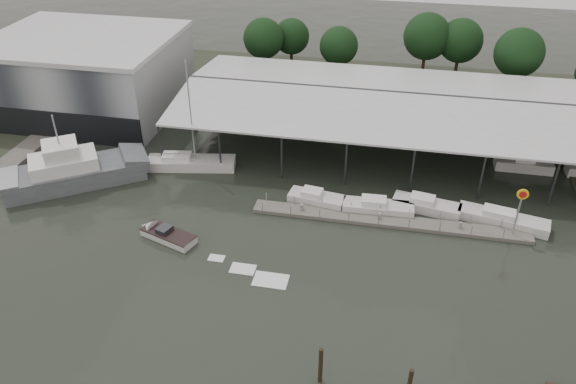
% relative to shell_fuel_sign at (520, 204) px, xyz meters
% --- Properties ---
extents(ground, '(200.00, 200.00, 0.00)m').
position_rel_shell_fuel_sign_xyz_m(ground, '(-27.00, -9.99, -3.93)').
color(ground, '#232922').
rests_on(ground, ground).
extents(land_strip_far, '(140.00, 30.00, 0.30)m').
position_rel_shell_fuel_sign_xyz_m(land_strip_far, '(-27.00, 32.01, -3.83)').
color(land_strip_far, '#32382A').
rests_on(land_strip_far, ground).
extents(land_strip_west, '(20.00, 40.00, 0.30)m').
position_rel_shell_fuel_sign_xyz_m(land_strip_west, '(-67.00, 20.01, -3.83)').
color(land_strip_west, '#32382A').
rests_on(land_strip_west, ground).
extents(storage_warehouse, '(24.50, 20.50, 10.50)m').
position_rel_shell_fuel_sign_xyz_m(storage_warehouse, '(-55.00, 19.95, 1.36)').
color(storage_warehouse, '#9EA3A9').
rests_on(storage_warehouse, ground).
extents(covered_boat_shed, '(58.24, 24.00, 6.96)m').
position_rel_shell_fuel_sign_xyz_m(covered_boat_shed, '(-10.00, 18.01, 2.20)').
color(covered_boat_shed, silver).
rests_on(covered_boat_shed, ground).
extents(trawler_dock, '(3.00, 18.00, 0.50)m').
position_rel_shell_fuel_sign_xyz_m(trawler_dock, '(-57.00, 4.01, -3.68)').
color(trawler_dock, slate).
rests_on(trawler_dock, ground).
extents(floating_dock, '(28.00, 2.00, 1.40)m').
position_rel_shell_fuel_sign_xyz_m(floating_dock, '(-12.00, 0.01, -3.72)').
color(floating_dock, slate).
rests_on(floating_dock, ground).
extents(shell_fuel_sign, '(1.10, 0.18, 5.55)m').
position_rel_shell_fuel_sign_xyz_m(shell_fuel_sign, '(0.00, 0.00, 0.00)').
color(shell_fuel_sign, gray).
rests_on(shell_fuel_sign, ground).
extents(grey_trawler, '(15.70, 12.92, 8.84)m').
position_rel_shell_fuel_sign_xyz_m(grey_trawler, '(-47.04, 0.98, -2.35)').
color(grey_trawler, slate).
rests_on(grey_trawler, ground).
extents(white_sailboat, '(10.60, 4.40, 13.43)m').
position_rel_shell_fuel_sign_xyz_m(white_sailboat, '(-35.64, 6.64, -3.28)').
color(white_sailboat, silver).
rests_on(white_sailboat, ground).
extents(speedboat_underway, '(16.72, 7.27, 2.00)m').
position_rel_shell_fuel_sign_xyz_m(speedboat_underway, '(-33.47, -6.78, -3.53)').
color(speedboat_underway, silver).
rests_on(speedboat_underway, ground).
extents(moored_cruiser_0, '(6.22, 3.05, 1.70)m').
position_rel_shell_fuel_sign_xyz_m(moored_cruiser_0, '(-19.83, 2.06, -3.31)').
color(moored_cruiser_0, silver).
rests_on(moored_cruiser_0, ground).
extents(moored_cruiser_1, '(7.40, 2.51, 1.70)m').
position_rel_shell_fuel_sign_xyz_m(moored_cruiser_1, '(-13.29, 1.72, -3.31)').
color(moored_cruiser_1, silver).
rests_on(moored_cruiser_1, ground).
extents(moored_cruiser_2, '(7.29, 3.48, 1.70)m').
position_rel_shell_fuel_sign_xyz_m(moored_cruiser_2, '(-8.32, 3.10, -3.31)').
color(moored_cruiser_2, silver).
rests_on(moored_cruiser_2, ground).
extents(moored_cruiser_3, '(9.12, 4.11, 1.70)m').
position_rel_shell_fuel_sign_xyz_m(moored_cruiser_3, '(-0.75, 2.09, -3.31)').
color(moored_cruiser_3, silver).
rests_on(moored_cruiser_3, ground).
extents(horizon_tree_line, '(67.26, 11.78, 10.75)m').
position_rel_shell_fuel_sign_xyz_m(horizon_tree_line, '(-6.20, 38.45, 2.39)').
color(horizon_tree_line, black).
rests_on(horizon_tree_line, ground).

